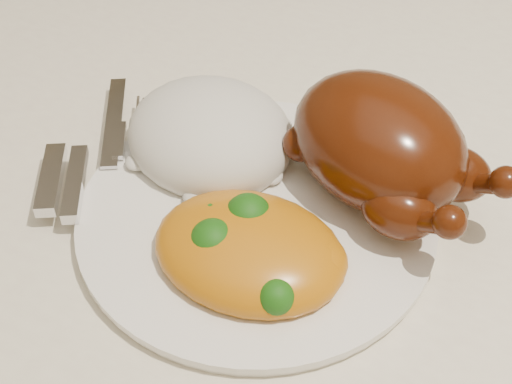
% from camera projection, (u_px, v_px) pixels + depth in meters
% --- Properties ---
extents(dining_table, '(1.60, 0.90, 0.76)m').
position_uv_depth(dining_table, '(442.00, 268.00, 0.61)').
color(dining_table, brown).
rests_on(dining_table, floor).
extents(tablecloth, '(1.73, 1.03, 0.18)m').
position_uv_depth(tablecloth, '(459.00, 209.00, 0.55)').
color(tablecloth, white).
rests_on(tablecloth, dining_table).
extents(dinner_plate, '(0.29, 0.29, 0.01)m').
position_uv_depth(dinner_plate, '(256.00, 217.00, 0.50)').
color(dinner_plate, white).
rests_on(dinner_plate, tablecloth).
extents(roast_chicken, '(0.18, 0.15, 0.09)m').
position_uv_depth(roast_chicken, '(382.00, 146.00, 0.49)').
color(roast_chicken, '#4F1C08').
rests_on(roast_chicken, dinner_plate).
extents(rice_mound, '(0.15, 0.14, 0.07)m').
position_uv_depth(rice_mound, '(210.00, 136.00, 0.53)').
color(rice_mound, white).
rests_on(rice_mound, dinner_plate).
extents(mac_and_cheese, '(0.14, 0.11, 0.05)m').
position_uv_depth(mac_and_cheese, '(252.00, 250.00, 0.46)').
color(mac_and_cheese, orange).
rests_on(mac_and_cheese, dinner_plate).
extents(cutlery, '(0.08, 0.16, 0.01)m').
position_uv_depth(cutlery, '(83.00, 162.00, 0.53)').
color(cutlery, silver).
rests_on(cutlery, dinner_plate).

